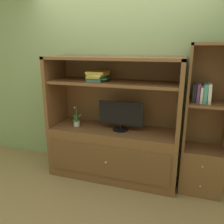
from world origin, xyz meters
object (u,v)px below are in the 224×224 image
Objects in this scene: potted_plant at (77,123)px; tv_monitor at (120,115)px; magazine_stack at (98,75)px; bookshelf_tall at (203,147)px; upright_book_row at (202,93)px; media_console at (113,141)px.

tv_monitor is at bearing 2.37° from potted_plant.
bookshelf_tall is (1.37, 0.01, -0.83)m from magazine_stack.
upright_book_row is at bearing -0.22° from magazine_stack.
potted_plant is (-0.52, -0.05, 0.22)m from media_console.
bookshelf_tall reaches higher than tv_monitor.
upright_book_row is at bearing -171.23° from bookshelf_tall.
bookshelf_tall is at bearing 1.63° from tv_monitor.
media_console is 5.37× the size of magazine_stack.
tv_monitor is 0.65m from potted_plant.
tv_monitor is 0.60m from magazine_stack.
media_console reaches higher than potted_plant.
potted_plant is 1.68m from upright_book_row.
media_console is at bearing 179.68° from upright_book_row.
media_console is 1.16m from bookshelf_tall.
bookshelf_tall is (1.05, 0.03, -0.32)m from tv_monitor.
bookshelf_tall is at bearing 0.27° from magazine_stack.
media_console is 0.57m from potted_plant.
upright_book_row is at bearing -0.32° from media_console.
media_console is at bearing 167.20° from tv_monitor.
tv_monitor is 2.65× the size of upright_book_row.
potted_plant is at bearing -178.09° from bookshelf_tall.
media_console is 1.31m from upright_book_row.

